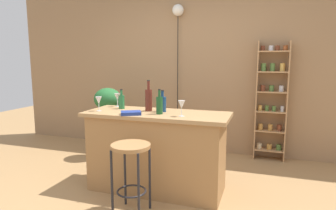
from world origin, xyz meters
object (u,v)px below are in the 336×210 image
Objects in this scene: bottle_vinegar at (122,101)px; bar_stool at (131,161)px; pendant_globe_light at (178,14)px; potted_plant at (108,106)px; spice_shelf at (271,101)px; bottle_olive_oil at (162,104)px; plant_stool at (109,144)px; wine_glass_left at (117,97)px; wine_glass_right at (182,105)px; bottle_sauce_amber at (149,99)px; wine_glass_center at (99,101)px; cookbook at (131,113)px; bottle_spirits_clear at (159,105)px.

bar_stool is at bearing -57.24° from bottle_vinegar.
pendant_globe_light is (-0.17, 2.11, 1.66)m from bar_stool.
spice_shelf is at bearing 15.37° from potted_plant.
plant_stool is at bearing 145.68° from bottle_olive_oil.
wine_glass_right is (0.93, -0.36, 0.00)m from wine_glass_left.
bar_stool is 2.80× the size of bottle_olive_oil.
bottle_vinegar reaches higher than wine_glass_right.
bottle_sauce_amber is 2.14× the size of wine_glass_center.
spice_shelf is at bearing 38.94° from bottle_vinegar.
bottle_sauce_amber is at bearing -86.27° from pendant_globe_light.
spice_shelf reaches higher than potted_plant.
bottle_sauce_amber is 0.31m from cookbook.
potted_plant is (-2.32, -0.64, -0.10)m from spice_shelf.
bottle_vinegar is 1.43× the size of wine_glass_right.
bottle_olive_oil reaches higher than wine_glass_left.
wine_glass_left is at bearing 158.64° from wine_glass_right.
bottle_vinegar reaches higher than cookbook.
plant_stool is (-2.32, -0.64, -0.69)m from spice_shelf.
spice_shelf is at bearing 58.55° from bar_stool.
bottle_olive_oil is (-1.17, -1.42, 0.10)m from spice_shelf.
spice_shelf is 10.56× the size of wine_glass_center.
bar_stool is 0.80m from bottle_olive_oil.
bottle_spirits_clear is 1.64× the size of wine_glass_right.
bottle_vinegar is 0.58m from bottle_spirits_clear.
wine_glass_right is 0.78× the size of cookbook.
bottle_spirits_clear is at bearing -80.26° from pendant_globe_light.
potted_plant is at bearing -142.26° from pendant_globe_light.
bottle_olive_oil is (-0.02, 0.14, -0.01)m from bottle_spirits_clear.
bottle_olive_oil reaches higher than cookbook.
cookbook is (-0.17, 0.37, 0.39)m from bar_stool.
spice_shelf is at bearing 53.48° from bottle_spirits_clear.
bottle_spirits_clear is at bearing -83.35° from bottle_olive_oil.
pendant_globe_light is at bearing 37.74° from plant_stool.
bottle_olive_oil is 0.69× the size of bottle_sauce_amber.
plant_stool is 1.51m from bottle_sauce_amber.
bottle_vinegar is 0.96× the size of bottle_olive_oil.
wine_glass_center is 1.00× the size of wine_glass_right.
bottle_vinegar is at bearing -50.26° from plant_stool.
plant_stool is at bearing 101.49° from cookbook.
plant_stool is 0.60m from potted_plant.
bottle_spirits_clear is 0.32m from cookbook.
wine_glass_center is (0.44, -0.97, 0.82)m from plant_stool.
bottle_olive_oil is 0.73m from wine_glass_center.
spice_shelf is (1.26, 2.07, 0.37)m from bar_stool.
plant_stool is at bearing -45.00° from potted_plant.
bottle_olive_oil is at bearing -129.59° from spice_shelf.
spice_shelf is at bearing 40.54° from wine_glass_center.
bar_stool is 1.81m from plant_stool.
plant_stool is 1.09× the size of bottle_sauce_amber.
bottle_spirits_clear is 0.74m from wine_glass_left.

